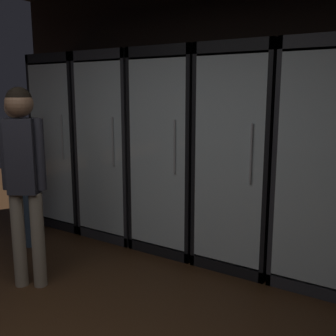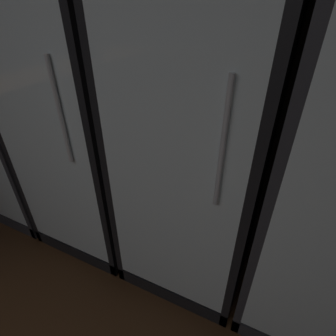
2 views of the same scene
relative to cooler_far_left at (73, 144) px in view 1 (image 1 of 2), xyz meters
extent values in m
cube|color=black|center=(2.04, 0.30, 0.41)|extent=(6.00, 0.06, 2.80)
cube|color=black|center=(0.00, 0.23, 0.03)|extent=(0.72, 0.04, 2.05)
cube|color=black|center=(-0.34, -0.05, 0.03)|extent=(0.04, 0.59, 2.05)
cube|color=black|center=(0.34, -0.05, 0.03)|extent=(0.04, 0.59, 2.05)
cube|color=black|center=(0.00, -0.05, 1.01)|extent=(0.72, 0.59, 0.10)
cube|color=black|center=(0.00, -0.05, -0.94)|extent=(0.72, 0.59, 0.10)
cube|color=white|center=(0.00, 0.20, 0.03)|extent=(0.64, 0.02, 1.81)
cube|color=silver|center=(0.00, -0.33, 0.03)|extent=(0.64, 0.02, 1.81)
cylinder|color=#B2B2B7|center=(0.22, -0.35, 0.13)|extent=(0.02, 0.02, 0.50)
cube|color=silver|center=(0.00, -0.05, -0.87)|extent=(0.62, 0.51, 0.02)
cylinder|color=#194723|center=(-0.23, -0.08, -0.75)|extent=(0.06, 0.06, 0.24)
cylinder|color=#194723|center=(-0.23, -0.08, -0.59)|extent=(0.02, 0.02, 0.07)
cylinder|color=white|center=(-0.23, -0.08, -0.75)|extent=(0.06, 0.06, 0.06)
cylinder|color=gray|center=(-0.08, -0.02, -0.75)|extent=(0.08, 0.08, 0.22)
cylinder|color=gray|center=(-0.08, -0.02, -0.59)|extent=(0.03, 0.03, 0.10)
cylinder|color=tan|center=(-0.08, -0.02, -0.75)|extent=(0.08, 0.08, 0.08)
cylinder|color=#9EAD99|center=(0.08, -0.08, -0.77)|extent=(0.08, 0.08, 0.19)
cylinder|color=#9EAD99|center=(0.08, -0.08, -0.62)|extent=(0.02, 0.02, 0.10)
cylinder|color=tan|center=(0.08, -0.08, -0.77)|extent=(0.08, 0.08, 0.06)
cylinder|color=#194723|center=(0.22, -0.02, -0.75)|extent=(0.07, 0.07, 0.24)
cylinder|color=#194723|center=(0.22, -0.02, -0.58)|extent=(0.03, 0.03, 0.10)
cylinder|color=tan|center=(0.22, -0.02, -0.75)|extent=(0.08, 0.08, 0.06)
cube|color=silver|center=(0.00, -0.05, -0.27)|extent=(0.62, 0.51, 0.02)
cylinder|color=#336B38|center=(-0.20, -0.01, -0.15)|extent=(0.08, 0.08, 0.23)
cylinder|color=#336B38|center=(-0.20, -0.01, 0.01)|extent=(0.03, 0.03, 0.09)
cylinder|color=beige|center=(-0.20, -0.01, -0.16)|extent=(0.08, 0.08, 0.06)
cylinder|color=black|center=(0.00, -0.09, -0.15)|extent=(0.08, 0.08, 0.23)
cylinder|color=black|center=(0.00, -0.09, 0.00)|extent=(0.02, 0.02, 0.07)
cylinder|color=#B2332D|center=(0.00, -0.09, -0.18)|extent=(0.08, 0.08, 0.07)
cylinder|color=#9EAD99|center=(0.20, 0.00, -0.16)|extent=(0.08, 0.08, 0.21)
cylinder|color=#9EAD99|center=(0.20, 0.00, -0.02)|extent=(0.03, 0.03, 0.07)
cylinder|color=tan|center=(0.20, 0.00, -0.18)|extent=(0.08, 0.08, 0.08)
cube|color=silver|center=(0.00, -0.05, 0.33)|extent=(0.62, 0.51, 0.02)
cylinder|color=gray|center=(-0.15, -0.08, 0.43)|extent=(0.07, 0.07, 0.19)
cylinder|color=gray|center=(-0.15, -0.08, 0.56)|extent=(0.02, 0.02, 0.07)
cylinder|color=#B2332D|center=(-0.15, -0.08, 0.44)|extent=(0.07, 0.07, 0.06)
cylinder|color=#194723|center=(0.14, -0.08, 0.43)|extent=(0.06, 0.06, 0.19)
cylinder|color=#194723|center=(0.14, -0.08, 0.57)|extent=(0.02, 0.02, 0.09)
cylinder|color=#B2332D|center=(0.14, -0.08, 0.43)|extent=(0.06, 0.06, 0.06)
cube|color=#2B2B30|center=(0.75, 0.23, 0.03)|extent=(0.72, 0.04, 2.05)
cube|color=#2B2B30|center=(0.41, -0.05, 0.03)|extent=(0.04, 0.59, 2.05)
cube|color=#2B2B30|center=(1.08, -0.05, 0.03)|extent=(0.04, 0.59, 2.05)
cube|color=#2B2B30|center=(0.75, -0.05, 1.01)|extent=(0.72, 0.59, 0.10)
cube|color=#2B2B30|center=(0.75, -0.05, -0.94)|extent=(0.72, 0.59, 0.10)
cube|color=white|center=(0.75, 0.20, 0.03)|extent=(0.64, 0.02, 1.81)
cube|color=silver|center=(0.75, -0.33, 0.03)|extent=(0.64, 0.02, 1.81)
cylinder|color=#B2B2B7|center=(0.96, -0.35, 0.13)|extent=(0.02, 0.02, 0.50)
cube|color=silver|center=(0.75, -0.05, -0.87)|extent=(0.62, 0.51, 0.02)
cylinder|color=gray|center=(0.52, -0.02, -0.77)|extent=(0.07, 0.07, 0.18)
cylinder|color=gray|center=(0.52, -0.02, -0.65)|extent=(0.03, 0.03, 0.07)
cylinder|color=white|center=(0.52, -0.02, -0.77)|extent=(0.07, 0.07, 0.05)
cylinder|color=brown|center=(0.67, 0.00, -0.77)|extent=(0.08, 0.08, 0.20)
cylinder|color=brown|center=(0.67, 0.00, -0.63)|extent=(0.03, 0.03, 0.08)
cylinder|color=white|center=(0.67, 0.00, -0.80)|extent=(0.08, 0.08, 0.05)
cylinder|color=gray|center=(0.83, -0.09, -0.76)|extent=(0.07, 0.07, 0.22)
cylinder|color=gray|center=(0.83, -0.09, -0.61)|extent=(0.03, 0.03, 0.07)
cylinder|color=#2D2D33|center=(0.83, -0.09, -0.76)|extent=(0.07, 0.07, 0.08)
cylinder|color=gray|center=(0.98, -0.09, -0.77)|extent=(0.07, 0.07, 0.19)
cylinder|color=gray|center=(0.98, -0.09, -0.63)|extent=(0.02, 0.02, 0.08)
cylinder|color=#2D2D33|center=(0.98, -0.09, -0.79)|extent=(0.08, 0.08, 0.06)
cube|color=silver|center=(0.75, -0.05, -0.27)|extent=(0.62, 0.51, 0.02)
cylinder|color=gray|center=(0.52, -0.09, -0.16)|extent=(0.06, 0.06, 0.22)
cylinder|color=gray|center=(0.52, -0.09, -0.01)|extent=(0.02, 0.02, 0.08)
cylinder|color=tan|center=(0.52, -0.09, -0.16)|extent=(0.06, 0.06, 0.07)
cylinder|color=#336B38|center=(0.67, -0.09, -0.15)|extent=(0.08, 0.08, 0.24)
cylinder|color=#336B38|center=(0.67, -0.09, 0.01)|extent=(0.03, 0.03, 0.07)
cylinder|color=beige|center=(0.67, -0.09, -0.17)|extent=(0.08, 0.08, 0.06)
cylinder|color=brown|center=(0.81, -0.02, -0.17)|extent=(0.08, 0.08, 0.20)
cylinder|color=brown|center=(0.81, -0.02, -0.02)|extent=(0.02, 0.02, 0.10)
cylinder|color=white|center=(0.81, -0.02, -0.16)|extent=(0.08, 0.08, 0.07)
cylinder|color=gray|center=(0.97, -0.01, -0.17)|extent=(0.07, 0.07, 0.20)
cylinder|color=gray|center=(0.97, -0.01, -0.02)|extent=(0.02, 0.02, 0.10)
cylinder|color=beige|center=(0.97, -0.01, -0.17)|extent=(0.07, 0.07, 0.05)
cube|color=silver|center=(0.75, -0.05, 0.33)|extent=(0.62, 0.51, 0.02)
cylinder|color=gray|center=(0.50, -0.01, 0.43)|extent=(0.08, 0.08, 0.20)
cylinder|color=gray|center=(0.50, -0.01, 0.57)|extent=(0.02, 0.02, 0.06)
cylinder|color=white|center=(0.50, -0.01, 0.42)|extent=(0.08, 0.08, 0.07)
cylinder|color=#9EAD99|center=(0.68, -0.04, 0.44)|extent=(0.07, 0.07, 0.22)
cylinder|color=#9EAD99|center=(0.68, -0.04, 0.59)|extent=(0.03, 0.03, 0.09)
cylinder|color=beige|center=(0.68, -0.04, 0.45)|extent=(0.07, 0.07, 0.07)
cylinder|color=#194723|center=(0.83, -0.08, 0.44)|extent=(0.07, 0.07, 0.21)
cylinder|color=#194723|center=(0.83, -0.08, 0.58)|extent=(0.02, 0.02, 0.08)
cylinder|color=white|center=(0.83, -0.08, 0.41)|extent=(0.08, 0.08, 0.06)
cylinder|color=brown|center=(0.99, -0.05, 0.45)|extent=(0.06, 0.06, 0.22)
cylinder|color=brown|center=(0.99, -0.05, 0.61)|extent=(0.02, 0.02, 0.10)
cylinder|color=white|center=(0.99, -0.05, 0.42)|extent=(0.06, 0.06, 0.07)
cube|color=black|center=(1.49, 0.23, 0.03)|extent=(0.72, 0.04, 2.05)
cube|color=black|center=(1.15, -0.05, 0.03)|extent=(0.04, 0.59, 2.05)
cube|color=black|center=(1.83, -0.05, 0.03)|extent=(0.04, 0.59, 2.05)
cube|color=black|center=(1.49, -0.05, 1.01)|extent=(0.72, 0.59, 0.10)
cube|color=black|center=(1.49, -0.05, -0.94)|extent=(0.72, 0.59, 0.10)
cube|color=white|center=(1.49, 0.20, 0.03)|extent=(0.64, 0.02, 1.81)
cube|color=silver|center=(1.49, -0.33, 0.03)|extent=(0.64, 0.02, 1.81)
cylinder|color=#B2B2B7|center=(1.71, -0.35, 0.13)|extent=(0.02, 0.02, 0.50)
cube|color=silver|center=(1.49, -0.05, -0.87)|extent=(0.62, 0.51, 0.02)
cylinder|color=#336B38|center=(1.33, -0.02, -0.76)|extent=(0.07, 0.07, 0.22)
cylinder|color=#336B38|center=(1.33, -0.02, -0.61)|extent=(0.02, 0.02, 0.07)
cylinder|color=#2D2D33|center=(1.33, -0.02, -0.78)|extent=(0.07, 0.07, 0.06)
cylinder|color=#9EAD99|center=(1.65, -0.04, -0.78)|extent=(0.06, 0.06, 0.18)
cylinder|color=#9EAD99|center=(1.65, -0.04, -0.65)|extent=(0.02, 0.02, 0.07)
cylinder|color=#2D2D33|center=(1.65, -0.04, -0.80)|extent=(0.06, 0.06, 0.06)
cube|color=silver|center=(1.49, -0.05, -0.42)|extent=(0.62, 0.51, 0.02)
cylinder|color=gray|center=(1.26, -0.07, -0.31)|extent=(0.06, 0.06, 0.21)
cylinder|color=gray|center=(1.26, -0.07, -0.16)|extent=(0.02, 0.02, 0.09)
cylinder|color=tan|center=(1.26, -0.07, -0.32)|extent=(0.06, 0.06, 0.08)
cylinder|color=brown|center=(1.42, -0.06, -0.30)|extent=(0.06, 0.06, 0.22)
cylinder|color=brown|center=(1.42, -0.06, -0.15)|extent=(0.02, 0.02, 0.09)
cylinder|color=#B2332D|center=(1.42, -0.06, -0.33)|extent=(0.07, 0.07, 0.06)
cylinder|color=#194723|center=(1.57, -0.02, -0.30)|extent=(0.07, 0.07, 0.24)
cylinder|color=#194723|center=(1.57, -0.02, -0.13)|extent=(0.02, 0.02, 0.09)
cylinder|color=white|center=(1.57, -0.02, -0.29)|extent=(0.08, 0.08, 0.08)
cylinder|color=#9EAD99|center=(1.72, -0.02, -0.31)|extent=(0.07, 0.07, 0.20)
cylinder|color=#9EAD99|center=(1.72, -0.02, -0.17)|extent=(0.03, 0.03, 0.08)
cylinder|color=white|center=(1.72, -0.02, -0.34)|extent=(0.08, 0.08, 0.05)
cube|color=silver|center=(1.49, -0.05, 0.03)|extent=(0.62, 0.51, 0.02)
cylinder|color=#9EAD99|center=(1.29, -0.01, 0.13)|extent=(0.08, 0.08, 0.20)
cylinder|color=#9EAD99|center=(1.29, -0.01, 0.27)|extent=(0.02, 0.02, 0.08)
cylinder|color=tan|center=(1.29, -0.01, 0.14)|extent=(0.08, 0.08, 0.08)
cylinder|color=gray|center=(1.49, -0.03, 0.13)|extent=(0.08, 0.08, 0.18)
cylinder|color=gray|center=(1.49, -0.03, 0.26)|extent=(0.03, 0.03, 0.08)
cylinder|color=beige|center=(1.49, -0.03, 0.12)|extent=(0.08, 0.08, 0.05)
cylinder|color=#9EAD99|center=(1.69, -0.08, 0.14)|extent=(0.07, 0.07, 0.21)
cylinder|color=#9EAD99|center=(1.69, -0.08, 0.28)|extent=(0.03, 0.03, 0.08)
cylinder|color=beige|center=(1.69, -0.08, 0.12)|extent=(0.07, 0.07, 0.06)
cube|color=silver|center=(1.49, -0.05, 0.48)|extent=(0.62, 0.51, 0.02)
cylinder|color=brown|center=(1.34, -0.03, 0.59)|extent=(0.07, 0.07, 0.21)
cylinder|color=brown|center=(1.34, -0.03, 0.74)|extent=(0.02, 0.02, 0.09)
cylinder|color=tan|center=(1.34, -0.03, 0.56)|extent=(0.07, 0.07, 0.07)
cylinder|color=#336B38|center=(1.65, -0.07, 0.60)|extent=(0.07, 0.07, 0.23)
cylinder|color=#336B38|center=(1.65, -0.07, 0.75)|extent=(0.02, 0.02, 0.07)
cylinder|color=beige|center=(1.65, -0.07, 0.58)|extent=(0.07, 0.07, 0.09)
cube|color=black|center=(2.24, 0.23, 0.03)|extent=(0.72, 0.04, 2.05)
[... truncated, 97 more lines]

